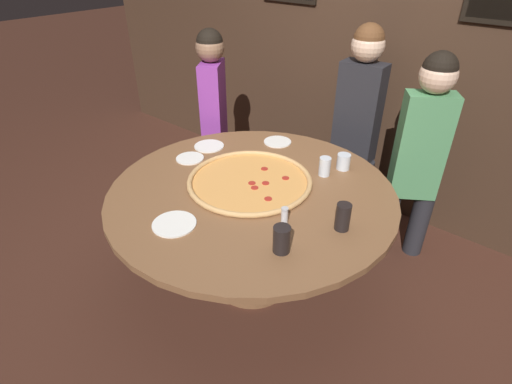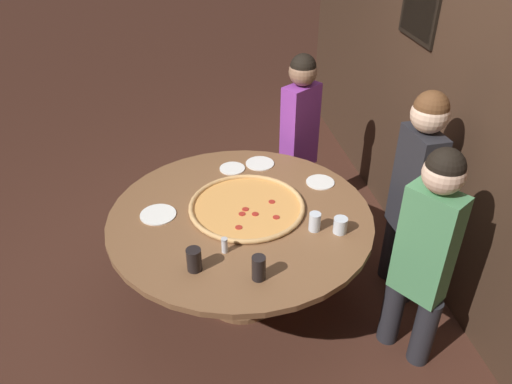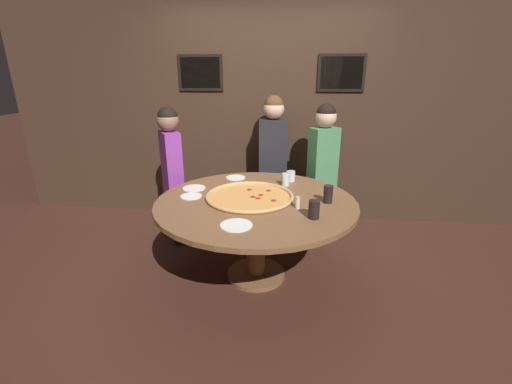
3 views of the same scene
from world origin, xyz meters
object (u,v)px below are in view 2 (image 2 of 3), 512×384
(giant_pizza, at_px, (247,206))
(drink_cup_far_left, at_px, (315,222))
(white_plate_far_back, at_px, (158,215))
(drink_cup_centre_back, at_px, (194,260))
(diner_centre_back, at_px, (415,187))
(condiment_shaker, at_px, (225,245))
(drink_cup_near_left, at_px, (340,225))
(drink_cup_beside_pizza, at_px, (259,268))
(white_plate_right_side, at_px, (232,168))
(white_plate_left_side, at_px, (320,182))
(white_plate_beside_cup, at_px, (260,163))
(diner_side_right, at_px, (300,130))
(diner_far_right, at_px, (425,249))
(dining_table, at_px, (241,229))

(giant_pizza, height_order, drink_cup_far_left, drink_cup_far_left)
(drink_cup_far_left, xyz_separation_m, white_plate_far_back, (-0.32, -0.94, -0.06))
(drink_cup_centre_back, distance_m, diner_centre_back, 1.51)
(giant_pizza, distance_m, drink_cup_centre_back, 0.65)
(white_plate_far_back, bearing_deg, condiment_shaker, 41.15)
(diner_centre_back, bearing_deg, drink_cup_far_left, 99.19)
(drink_cup_near_left, height_order, drink_cup_centre_back, drink_cup_centre_back)
(drink_cup_beside_pizza, distance_m, white_plate_right_side, 1.17)
(giant_pizza, relative_size, white_plate_left_side, 3.82)
(white_plate_far_back, distance_m, white_plate_beside_cup, 0.92)
(drink_cup_far_left, bearing_deg, diner_side_right, 170.20)
(drink_cup_near_left, xyz_separation_m, diner_far_right, (0.34, 0.38, 0.04))
(drink_cup_beside_pizza, height_order, white_plate_far_back, drink_cup_beside_pizza)
(white_plate_far_back, height_order, white_plate_left_side, same)
(white_plate_right_side, distance_m, diner_far_right, 1.51)
(drink_cup_far_left, xyz_separation_m, condiment_shaker, (0.11, -0.57, -0.01))
(white_plate_far_back, distance_m, diner_centre_back, 1.66)
(dining_table, relative_size, condiment_shaker, 17.47)
(white_plate_beside_cup, bearing_deg, drink_cup_near_left, 20.48)
(drink_cup_centre_back, height_order, white_plate_left_side, drink_cup_centre_back)
(dining_table, height_order, drink_cup_near_left, drink_cup_near_left)
(dining_table, height_order, white_plate_far_back, white_plate_far_back)
(drink_cup_centre_back, distance_m, drink_cup_far_left, 0.78)
(drink_cup_near_left, height_order, drink_cup_beside_pizza, drink_cup_beside_pizza)
(giant_pizza, distance_m, drink_cup_beside_pizza, 0.66)
(giant_pizza, bearing_deg, diner_side_right, 147.00)
(drink_cup_far_left, bearing_deg, condiment_shaker, -78.80)
(drink_cup_beside_pizza, bearing_deg, diner_side_right, 158.23)
(diner_far_right, bearing_deg, dining_table, 23.51)
(drink_cup_beside_pizza, xyz_separation_m, white_plate_far_back, (-0.68, -0.53, -0.07))
(diner_far_right, bearing_deg, giant_pizza, 19.52)
(drink_cup_near_left, bearing_deg, drink_cup_centre_back, -78.59)
(drink_cup_beside_pizza, distance_m, white_plate_left_side, 1.06)
(drink_cup_near_left, height_order, diner_side_right, diner_side_right)
(giant_pizza, xyz_separation_m, diner_side_right, (-0.89, 0.58, 0.07))
(drink_cup_centre_back, bearing_deg, drink_cup_far_left, 107.09)
(drink_cup_far_left, relative_size, diner_side_right, 0.08)
(drink_cup_near_left, relative_size, drink_cup_centre_back, 0.73)
(white_plate_left_side, bearing_deg, white_plate_beside_cup, -131.51)
(drink_cup_near_left, relative_size, white_plate_left_side, 0.51)
(white_plate_far_back, xyz_separation_m, white_plate_left_side, (-0.19, 1.13, 0.00))
(white_plate_beside_cup, bearing_deg, drink_cup_beside_pizza, -10.71)
(white_plate_beside_cup, relative_size, white_plate_right_side, 1.13)
(white_plate_right_side, bearing_deg, diner_centre_back, 59.90)
(dining_table, bearing_deg, drink_cup_far_left, 61.01)
(white_plate_right_side, height_order, condiment_shaker, condiment_shaker)
(drink_cup_near_left, distance_m, white_plate_far_back, 1.15)
(drink_cup_near_left, bearing_deg, drink_cup_beside_pizza, -60.81)
(drink_cup_centre_back, bearing_deg, drink_cup_beside_pizza, 68.55)
(dining_table, height_order, diner_far_right, diner_far_right)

